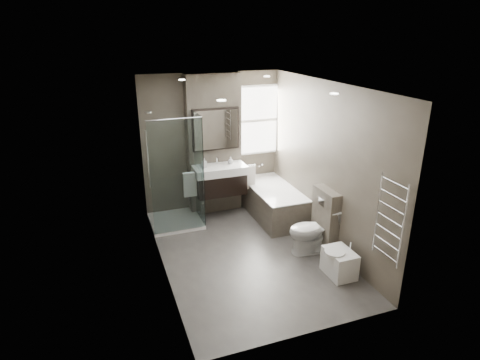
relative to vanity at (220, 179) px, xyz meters
name	(u,v)px	position (x,y,z in m)	size (l,w,h in m)	color
room	(248,176)	(0.00, -1.43, 0.56)	(2.70, 3.90, 2.70)	#474441
vanity_pier	(214,145)	(0.00, 0.35, 0.56)	(1.00, 0.25, 2.60)	#524B40
vanity	(220,179)	(0.00, 0.00, 0.00)	(0.95, 0.47, 0.66)	black
mirror_cabinet	(216,129)	(0.00, 0.19, 0.89)	(0.86, 0.08, 0.76)	black
towel_left	(190,185)	(-0.56, -0.02, -0.02)	(0.24, 0.06, 0.44)	silver
towel_right	(249,177)	(0.56, -0.02, -0.02)	(0.24, 0.06, 0.44)	silver
shower_enclosure	(181,199)	(-0.75, -0.08, -0.25)	(0.90, 0.90, 2.00)	white
bathtub	(273,201)	(0.92, -0.33, -0.43)	(0.75, 1.60, 0.57)	#524B40
window	(257,120)	(0.90, 0.45, 0.93)	(0.98, 0.06, 1.33)	white
toilet	(313,230)	(0.97, -1.72, -0.36)	(0.42, 0.74, 0.76)	white
cistern_box	(325,220)	(1.21, -1.68, -0.24)	(0.19, 0.55, 1.00)	#524B40
bidet	(339,262)	(1.01, -2.41, -0.54)	(0.41, 0.48, 0.50)	white
towel_radiator	(390,220)	(1.25, -3.03, 0.38)	(0.03, 0.49, 1.10)	silver
soap_bottle_a	(204,163)	(-0.28, 0.01, 0.34)	(0.08, 0.08, 0.17)	white
soap_bottle_b	(231,160)	(0.23, 0.05, 0.32)	(0.10, 0.10, 0.13)	white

